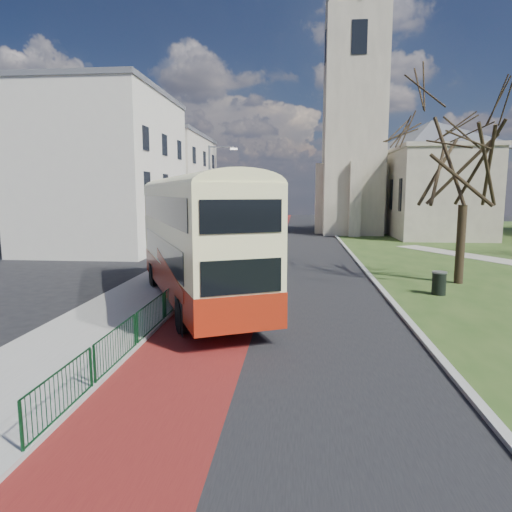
# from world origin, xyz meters

# --- Properties ---
(ground) EXTENTS (160.00, 160.00, 0.00)m
(ground) POSITION_xyz_m (0.00, 0.00, 0.00)
(ground) COLOR black
(ground) RESTS_ON ground
(road_carriageway) EXTENTS (9.00, 120.00, 0.01)m
(road_carriageway) POSITION_xyz_m (1.50, 20.00, 0.01)
(road_carriageway) COLOR black
(road_carriageway) RESTS_ON ground
(bus_lane) EXTENTS (3.40, 120.00, 0.01)m
(bus_lane) POSITION_xyz_m (-1.20, 20.00, 0.01)
(bus_lane) COLOR #591414
(bus_lane) RESTS_ON ground
(pavement_west) EXTENTS (4.00, 120.00, 0.12)m
(pavement_west) POSITION_xyz_m (-5.00, 20.00, 0.06)
(pavement_west) COLOR gray
(pavement_west) RESTS_ON ground
(kerb_west) EXTENTS (0.25, 120.00, 0.13)m
(kerb_west) POSITION_xyz_m (-3.00, 20.00, 0.07)
(kerb_west) COLOR #999993
(kerb_west) RESTS_ON ground
(kerb_east) EXTENTS (0.25, 80.00, 0.13)m
(kerb_east) POSITION_xyz_m (6.10, 22.00, 0.07)
(kerb_east) COLOR #999993
(kerb_east) RESTS_ON ground
(pedestrian_railing) EXTENTS (0.07, 24.00, 1.12)m
(pedestrian_railing) POSITION_xyz_m (-2.95, 4.00, 0.55)
(pedestrian_railing) COLOR #0D3A1B
(pedestrian_railing) RESTS_ON ground
(gothic_church) EXTENTS (16.38, 18.00, 40.00)m
(gothic_church) POSITION_xyz_m (12.56, 38.00, 13.13)
(gothic_church) COLOR gray
(gothic_church) RESTS_ON ground
(street_block_near) EXTENTS (10.30, 14.30, 13.00)m
(street_block_near) POSITION_xyz_m (-14.00, 22.00, 6.51)
(street_block_near) COLOR silver
(street_block_near) RESTS_ON ground
(street_block_far) EXTENTS (10.30, 16.30, 11.50)m
(street_block_far) POSITION_xyz_m (-14.00, 38.00, 5.76)
(street_block_far) COLOR beige
(street_block_far) RESTS_ON ground
(streetlamp) EXTENTS (2.13, 0.18, 8.00)m
(streetlamp) POSITION_xyz_m (-4.35, 18.00, 4.59)
(streetlamp) COLOR gray
(streetlamp) RESTS_ON pavement_west
(bus) EXTENTS (7.96, 12.71, 5.29)m
(bus) POSITION_xyz_m (-2.29, 3.58, 3.02)
(bus) COLOR maroon
(bus) RESTS_ON ground
(winter_tree_near) EXTENTS (8.79, 8.79, 10.56)m
(winter_tree_near) POSITION_xyz_m (10.42, 9.14, 7.36)
(winter_tree_near) COLOR #2D2216
(winter_tree_near) RESTS_ON grass_green
(litter_bin) EXTENTS (0.74, 0.74, 1.09)m
(litter_bin) POSITION_xyz_m (8.58, 6.27, 0.59)
(litter_bin) COLOR black
(litter_bin) RESTS_ON grass_green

